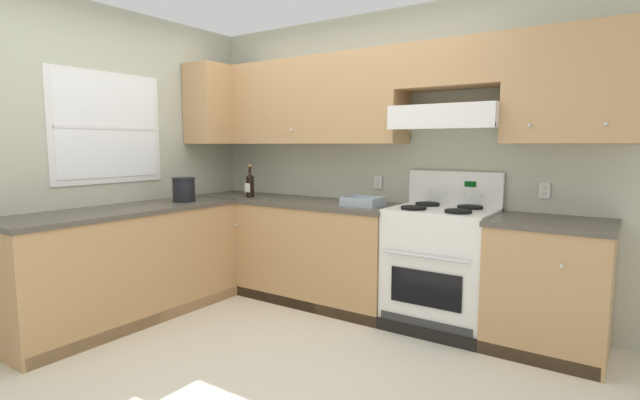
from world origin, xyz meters
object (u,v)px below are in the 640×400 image
wine_bottle (250,184)px  bowl (363,203)px  stove (440,267)px  bucket (184,189)px

wine_bottle → bowl: bearing=1.6°
stove → wine_bottle: wine_bottle is taller
bowl → bucket: bucket is taller
bowl → stove: bearing=5.3°
wine_bottle → bowl: (1.21, 0.03, -0.10)m
bowl → bucket: (-1.45, -0.63, 0.09)m
stove → bucket: (-2.10, -0.69, 0.54)m
wine_bottle → bowl: wine_bottle is taller
stove → bowl: 0.80m
stove → bowl: stove is taller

